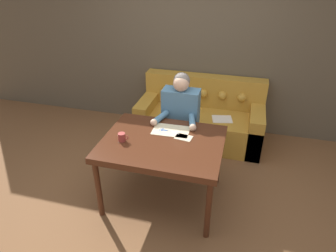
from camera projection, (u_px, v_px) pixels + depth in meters
name	position (u px, v px, depth m)	size (l,w,h in m)	color
ground_plane	(156.00, 198.00, 3.48)	(16.00, 16.00, 0.00)	brown
wall_back	(192.00, 45.00, 4.43)	(8.00, 0.06, 2.60)	brown
dining_table	(163.00, 147.00, 3.15)	(1.26, 0.98, 0.77)	#472314
couch	(201.00, 119.00, 4.50)	(1.80, 0.85, 0.91)	#B7842D
person	(180.00, 122.00, 3.73)	(0.53, 0.56, 1.28)	#33281E
pattern_paper_main	(171.00, 130.00, 3.30)	(0.41, 0.27, 0.00)	beige
pattern_paper_offcut	(184.00, 137.00, 3.17)	(0.19, 0.15, 0.00)	beige
scissors	(166.00, 131.00, 3.30)	(0.24, 0.09, 0.01)	silver
mug	(122.00, 137.00, 3.10)	(0.11, 0.08, 0.09)	#9E3833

